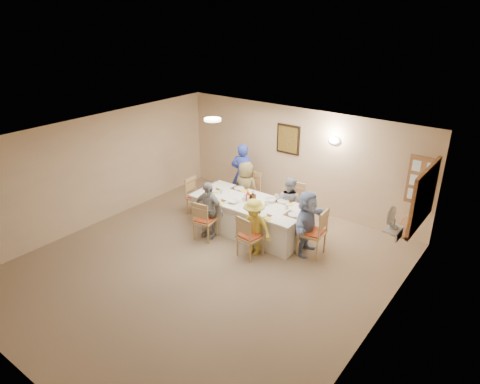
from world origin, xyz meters
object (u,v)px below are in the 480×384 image
Objects in this scene: dining_table at (249,217)px; chair_back_right at (292,206)px; serving_hatch at (424,197)px; chair_right_end at (312,232)px; condiment_ketchup at (248,195)px; chair_front_left at (205,219)px; diner_right_end at (307,223)px; diner_back_right at (289,203)px; chair_back_left at (249,193)px; diner_back_left at (246,189)px; diner_front_right at (254,227)px; desk_fan at (393,220)px; caregiver at (243,174)px; chair_front_right at (250,236)px; diner_front_left at (208,210)px; chair_left_end at (197,196)px.

chair_back_right reaches higher than dining_table.
serving_hatch is 2.18m from chair_right_end.
condiment_ketchup is (-1.58, -0.01, 0.37)m from chair_right_end.
chair_back_right is 1.24m from chair_right_end.
chair_front_left is 2.18m from diner_right_end.
diner_back_right is (-2.74, -0.06, -0.88)m from serving_hatch.
chair_front_left is (0.00, -1.60, -0.05)m from chair_back_left.
diner_back_left is 1.81m from diner_front_right.
condiment_ketchup is at bearing 169.66° from desk_fan.
caregiver reaches higher than condiment_ketchup.
dining_table is 2.56× the size of chair_back_right.
chair_front_right is (1.20, -1.60, -0.04)m from chair_back_left.
diner_right_end is at bearing 14.45° from diner_front_left.
chair_front_right is at bearing -54.93° from chair_right_end.
chair_back_left is at bearing 159.84° from desk_fan.
chair_front_right is (-2.63, -0.19, -1.09)m from desk_fan.
chair_front_right is at bearing -97.86° from chair_back_right.
diner_right_end is (2.97, 0.00, 0.22)m from chair_left_end.
condiment_ketchup is (-0.03, -0.01, 0.51)m from dining_table.
diner_front_right reaches higher than chair_front_right.
serving_hatch is at bearing -178.70° from diner_back_right.
chair_back_left is 1.91m from diner_front_right.
chair_left_end is 2.26m from diner_front_right.
chair_front_left is 3.49× the size of condiment_ketchup.
chair_left_end is 2.98m from diner_right_end.
diner_back_left is (0.00, -0.12, 0.17)m from chair_back_left.
condiment_ketchup is at bearing 126.55° from diner_back_left.
diner_right_end is at bearing 158.65° from diner_back_left.
chair_front_left is at bearing -94.15° from diner_front_left.
diner_front_left is 4.89× the size of condiment_ketchup.
diner_front_left is (-3.94, -1.42, -0.86)m from serving_hatch.
chair_back_left is at bearing 179.16° from serving_hatch.
diner_back_left is 2.13m from diner_right_end.
serving_hatch reaches higher than chair_right_end.
caregiver is (0.50, 1.15, 0.34)m from chair_left_end.
desk_fan is 0.29× the size of chair_right_end.
diner_front_left reaches higher than chair_front_right.
diner_front_left reaches higher than chair_right_end.
diner_back_right reaches higher than condiment_ketchup.
dining_table is at bearing -137.04° from chair_front_left.
caregiver is (-0.45, 1.83, 0.15)m from diner_front_left.
chair_back_right reaches higher than condiment_ketchup.
diner_back_right is 0.98× the size of diner_front_left.
chair_front_right is 0.89× the size of chair_right_end.
chair_front_left is at bearing -134.73° from chair_back_right.
serving_hatch is at bearing 12.58° from condiment_ketchup.
diner_front_right is at bearing 90.00° from diner_back_right.
chair_back_left is 0.98× the size of chair_back_right.
condiment_ketchup is (0.57, -0.69, 0.22)m from diner_back_left.
chair_right_end is (0.95, -0.80, 0.00)m from chair_back_right.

